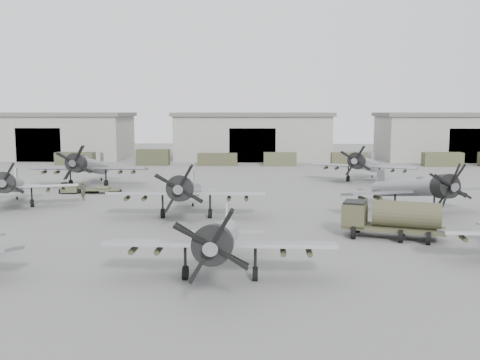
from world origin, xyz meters
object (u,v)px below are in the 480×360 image
object	(u,v)px
aircraft_far_0	(87,166)
tug_trailer	(83,189)
ground_crew	(83,191)
aircraft_mid_1	(186,190)
aircraft_mid_2	(416,188)
aircraft_far_1	(364,164)
aircraft_near_1	(220,239)
fuel_tanker	(392,217)
aircraft_mid_0	(10,184)

from	to	relation	value
aircraft_far_0	tug_trailer	world-z (taller)	aircraft_far_0
aircraft_far_0	ground_crew	size ratio (longest dim) A/B	7.27
aircraft_mid_1	ground_crew	world-z (taller)	aircraft_mid_1
aircraft_far_0	tug_trailer	distance (m)	5.45
tug_trailer	aircraft_mid_2	bearing A→B (deg)	-21.56
aircraft_mid_2	aircraft_far_0	bearing A→B (deg)	137.34
aircraft_far_1	aircraft_mid_2	bearing A→B (deg)	-65.55
aircraft_mid_1	ground_crew	distance (m)	14.63
aircraft_near_1	aircraft_far_0	world-z (taller)	aircraft_far_0
tug_trailer	ground_crew	world-z (taller)	ground_crew
aircraft_mid_1	aircraft_far_0	size ratio (longest dim) A/B	0.95
aircraft_far_1	tug_trailer	size ratio (longest dim) A/B	1.99
fuel_tanker	aircraft_far_0	bearing A→B (deg)	158.23
aircraft_mid_2	tug_trailer	size ratio (longest dim) A/B	2.02
aircraft_near_1	ground_crew	bearing A→B (deg)	122.58
aircraft_near_1	aircraft_far_0	bearing A→B (deg)	118.51
aircraft_mid_0	aircraft_far_0	world-z (taller)	aircraft_far_0
aircraft_near_1	aircraft_far_1	world-z (taller)	aircraft_far_1
aircraft_mid_1	ground_crew	xyz separation A→B (m)	(-11.63, 8.75, -1.46)
aircraft_mid_0	ground_crew	world-z (taller)	aircraft_mid_0
aircraft_mid_1	tug_trailer	world-z (taller)	aircraft_mid_1
aircraft_mid_1	fuel_tanker	size ratio (longest dim) A/B	1.79
aircraft_near_1	tug_trailer	bearing A→B (deg)	120.90
aircraft_near_1	aircraft_mid_1	xyz separation A→B (m)	(-4.04, 16.56, 0.15)
aircraft_mid_1	fuel_tanker	xyz separation A→B (m)	(15.54, -6.57, -0.87)
aircraft_mid_0	fuel_tanker	world-z (taller)	aircraft_mid_0
aircraft_mid_1	tug_trailer	bearing A→B (deg)	133.70
aircraft_mid_0	aircraft_far_0	bearing A→B (deg)	60.26
aircraft_mid_0	aircraft_mid_2	size ratio (longest dim) A/B	0.94
fuel_tanker	aircraft_near_1	bearing A→B (deg)	-121.03
aircraft_mid_0	tug_trailer	size ratio (longest dim) A/B	1.90
tug_trailer	ground_crew	distance (m)	4.75
aircraft_mid_0	fuel_tanker	xyz separation A→B (m)	(32.50, -10.67, -0.68)
aircraft_far_0	tug_trailer	size ratio (longest dim) A/B	2.17
fuel_tanker	tug_trailer	distance (m)	34.90
aircraft_far_1	fuel_tanker	size ratio (longest dim) A/B	1.74
aircraft_mid_0	tug_trailer	distance (m)	10.00
aircraft_mid_0	fuel_tanker	bearing A→B (deg)	-36.73
aircraft_mid_1	aircraft_mid_2	size ratio (longest dim) A/B	1.02
aircraft_mid_0	aircraft_mid_2	bearing A→B (deg)	-21.52
aircraft_mid_1	fuel_tanker	distance (m)	16.89
tug_trailer	aircraft_mid_1	bearing A→B (deg)	-48.09
aircraft_far_1	ground_crew	distance (m)	34.30
aircraft_near_1	aircraft_mid_0	world-z (taller)	aircraft_near_1
aircraft_mid_2	aircraft_far_1	distance (m)	21.22
aircraft_mid_0	aircraft_far_0	size ratio (longest dim) A/B	0.88
tug_trailer	aircraft_far_0	bearing A→B (deg)	98.13
aircraft_near_1	ground_crew	size ratio (longest dim) A/B	6.44
aircraft_near_1	aircraft_mid_1	bearing A→B (deg)	104.52
aircraft_mid_1	aircraft_far_1	distance (m)	30.37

